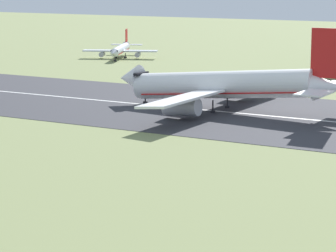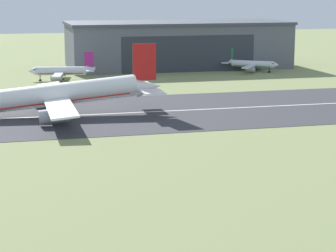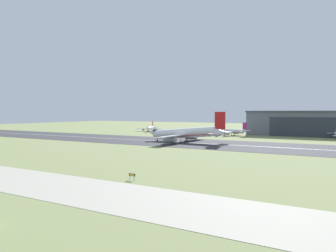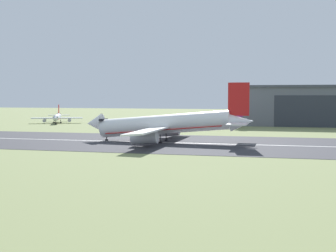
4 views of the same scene
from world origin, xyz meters
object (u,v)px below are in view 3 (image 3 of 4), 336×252
at_px(airplane_landing, 185,133).
at_px(airplane_parked_far_east, 233,131).
at_px(airplane_parked_east, 150,128).
at_px(runway_sign, 132,175).

relative_size(airplane_landing, airplane_parked_far_east, 2.02).
height_order(airplane_landing, airplane_parked_far_east, airplane_landing).
xyz_separation_m(airplane_parked_east, airplane_parked_far_east, (70.40, -12.17, 0.37)).
distance_m(airplane_parked_east, airplane_parked_far_east, 71.44).
bearing_deg(airplane_parked_far_east, runway_sign, -79.55).
bearing_deg(airplane_parked_east, airplane_landing, -46.03).
xyz_separation_m(airplane_parked_east, runway_sign, (96.22, -152.22, -1.36)).
bearing_deg(airplane_landing, airplane_parked_east, 133.97).
distance_m(airplane_parked_far_east, runway_sign, 142.42).
bearing_deg(airplane_parked_far_east, airplane_parked_east, 170.19).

